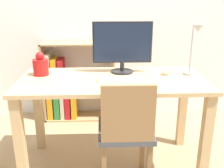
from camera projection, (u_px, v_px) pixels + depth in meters
ground_plane at (112, 163)px, 2.32m from camera, size 10.00×10.00×0.00m
wall_back at (108, 5)px, 2.97m from camera, size 8.00×0.05×2.60m
desk at (112, 95)px, 2.11m from camera, size 1.47×0.70×0.78m
monitor at (122, 45)px, 2.17m from camera, size 0.49×0.19×0.43m
keyboard at (119, 79)px, 2.03m from camera, size 0.34×0.12×0.02m
vase at (41, 66)px, 2.14m from camera, size 0.13×0.13×0.19m
desk_lamp at (194, 45)px, 2.05m from camera, size 0.10×0.19×0.42m
chair at (126, 130)px, 1.89m from camera, size 0.40×0.40×0.86m
bookshelf at (67, 88)px, 3.08m from camera, size 0.81×0.28×0.91m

